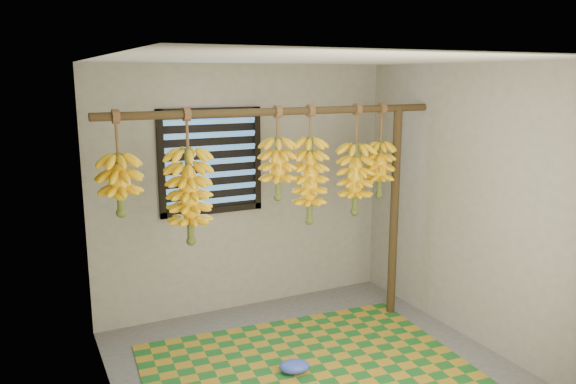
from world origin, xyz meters
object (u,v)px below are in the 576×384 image
banana_bunch_a (120,184)px  banana_bunch_b (189,196)px  banana_bunch_c (278,168)px  banana_bunch_d (310,181)px  plastic_bag (294,366)px  banana_bunch_e (355,179)px  woven_mat (312,374)px  banana_bunch_f (380,169)px  support_post (394,214)px

banana_bunch_a → banana_bunch_b: bearing=0.0°
banana_bunch_c → banana_bunch_d: same height
plastic_bag → banana_bunch_b: banana_bunch_b is taller
banana_bunch_e → banana_bunch_d: bearing=180.0°
woven_mat → banana_bunch_e: (0.82, 0.70, 1.37)m
banana_bunch_b → banana_bunch_e: same height
banana_bunch_a → banana_bunch_e: same height
banana_bunch_b → banana_bunch_e: 1.54m
banana_bunch_b → banana_bunch_f: (1.81, 0.00, 0.09)m
banana_bunch_c → banana_bunch_e: same height
banana_bunch_d → plastic_bag: bearing=-126.4°
banana_bunch_e → banana_bunch_a: bearing=-180.0°
banana_bunch_a → banana_bunch_e: bearing=0.0°
banana_bunch_a → banana_bunch_d: (1.60, 0.00, -0.10)m
banana_bunch_c → support_post: bearing=0.0°
banana_bunch_c → banana_bunch_d: 0.33m
woven_mat → banana_bunch_a: bearing=150.6°
banana_bunch_a → banana_bunch_e: 2.07m
woven_mat → banana_bunch_d: size_ratio=2.43×
plastic_bag → woven_mat: bearing=-34.3°
banana_bunch_c → plastic_bag: bearing=-103.9°
woven_mat → banana_bunch_b: (-0.73, 0.70, 1.35)m
plastic_bag → banana_bunch_c: 1.60m
support_post → banana_bunch_c: size_ratio=2.54×
banana_bunch_f → woven_mat: bearing=-146.9°
banana_bunch_c → banana_bunch_d: bearing=0.0°
banana_bunch_e → banana_bunch_f: size_ratio=1.16×
woven_mat → banana_bunch_e: size_ratio=2.50×
support_post → banana_bunch_e: bearing=180.0°
support_post → banana_bunch_c: banana_bunch_c is taller
banana_bunch_b → banana_bunch_f: same height
woven_mat → banana_bunch_c: (0.04, 0.70, 1.52)m
banana_bunch_b → banana_bunch_d: size_ratio=1.04×
support_post → banana_bunch_a: banana_bunch_a is taller
plastic_bag → banana_bunch_c: (0.16, 0.63, 1.47)m
banana_bunch_e → banana_bunch_f: (0.26, 0.00, 0.07)m
plastic_bag → banana_bunch_b: (-0.61, 0.63, 1.30)m
support_post → banana_bunch_f: size_ratio=2.31×
plastic_bag → banana_bunch_f: banana_bunch_f is taller
woven_mat → banana_bunch_c: banana_bunch_c is taller
banana_bunch_d → banana_bunch_f: (0.73, 0.00, 0.05)m
banana_bunch_c → banana_bunch_a: bearing=-180.0°
banana_bunch_d → banana_bunch_a: bearing=-180.0°
banana_bunch_c → banana_bunch_d: size_ratio=0.76×
banana_bunch_e → banana_bunch_f: 0.27m
support_post → banana_bunch_f: bearing=180.0°
plastic_bag → banana_bunch_e: banana_bunch_e is taller
banana_bunch_b → banana_bunch_a: bearing=-180.0°
banana_bunch_b → banana_bunch_e: (1.54, 0.00, 0.02)m
woven_mat → banana_bunch_f: (1.08, 0.70, 1.44)m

